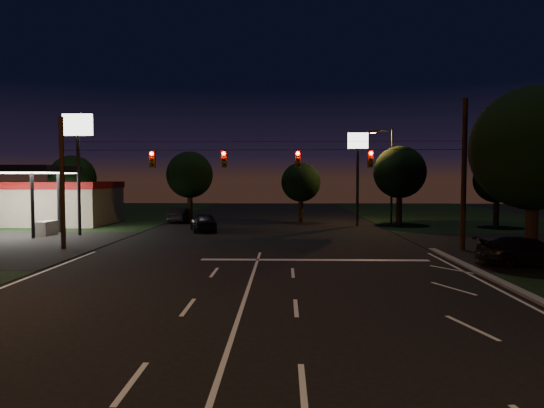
{
  "coord_description": "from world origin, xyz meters",
  "views": [
    {
      "loc": [
        1.42,
        -13.88,
        4.29
      ],
      "look_at": [
        0.78,
        10.7,
        3.0
      ],
      "focal_mm": 32.0,
      "sensor_mm": 36.0,
      "label": 1
    }
  ],
  "objects_px": {
    "utility_pole_right": "(462,251)",
    "tree_right_near": "(533,150)",
    "car_oncoming_b": "(180,215)",
    "car_cross": "(529,252)",
    "car_oncoming_a": "(203,222)"
  },
  "relations": [
    {
      "from": "utility_pole_right",
      "to": "car_cross",
      "type": "relative_size",
      "value": 1.84
    },
    {
      "from": "car_oncoming_a",
      "to": "car_cross",
      "type": "relative_size",
      "value": 0.93
    },
    {
      "from": "tree_right_near",
      "to": "car_cross",
      "type": "distance_m",
      "value": 4.97
    },
    {
      "from": "utility_pole_right",
      "to": "tree_right_near",
      "type": "distance_m",
      "value": 7.61
    },
    {
      "from": "utility_pole_right",
      "to": "tree_right_near",
      "type": "xyz_separation_m",
      "value": [
        1.53,
        -4.83,
        5.68
      ]
    },
    {
      "from": "utility_pole_right",
      "to": "car_cross",
      "type": "xyz_separation_m",
      "value": [
        1.39,
        -5.0,
        0.71
      ]
    },
    {
      "from": "utility_pole_right",
      "to": "tree_right_near",
      "type": "relative_size",
      "value": 1.03
    },
    {
      "from": "utility_pole_right",
      "to": "car_oncoming_b",
      "type": "xyz_separation_m",
      "value": [
        -20.93,
        18.5,
        0.69
      ]
    },
    {
      "from": "tree_right_near",
      "to": "car_oncoming_b",
      "type": "height_order",
      "value": "tree_right_near"
    },
    {
      "from": "utility_pole_right",
      "to": "car_oncoming_a",
      "type": "xyz_separation_m",
      "value": [
        -17.18,
        10.19,
        0.78
      ]
    },
    {
      "from": "car_oncoming_a",
      "to": "car_cross",
      "type": "distance_m",
      "value": 23.99
    },
    {
      "from": "utility_pole_right",
      "to": "car_oncoming_b",
      "type": "relative_size",
      "value": 2.14
    },
    {
      "from": "tree_right_near",
      "to": "car_oncoming_b",
      "type": "bearing_deg",
      "value": 133.89
    },
    {
      "from": "tree_right_near",
      "to": "car_oncoming_a",
      "type": "distance_m",
      "value": 24.49
    },
    {
      "from": "utility_pole_right",
      "to": "tree_right_near",
      "type": "bearing_deg",
      "value": -72.47
    }
  ]
}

